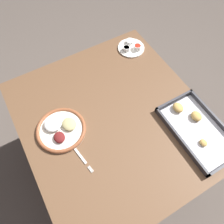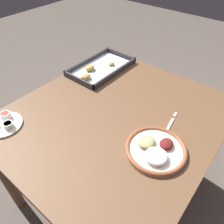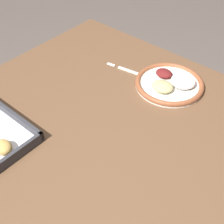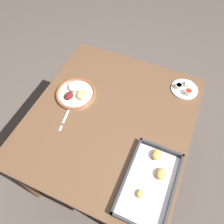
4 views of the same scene
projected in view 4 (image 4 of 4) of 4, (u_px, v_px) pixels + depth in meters
The scene contains 6 objects.
ground_plane at pixel (111, 162), 1.95m from camera, with size 8.00×8.00×0.00m, color #564C44.
dining_table at pixel (111, 126), 1.42m from camera, with size 1.08×0.97×0.74m.
dinner_plate at pixel (76, 93), 1.42m from camera, with size 0.26×0.26×0.04m.
fork at pixel (66, 116), 1.33m from camera, with size 0.19×0.04×0.00m.
saucer_plate at pixel (185, 89), 1.44m from camera, with size 0.17×0.17×0.04m.
baking_tray at pixel (151, 181), 1.10m from camera, with size 0.42×0.25×0.04m.
Camera 4 is at (0.65, 0.29, 1.87)m, focal length 35.00 mm.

